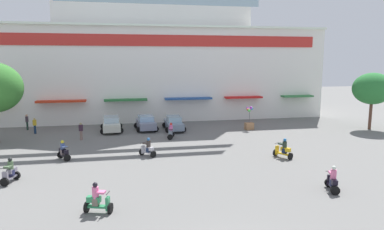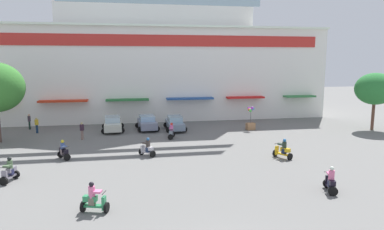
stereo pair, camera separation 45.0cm
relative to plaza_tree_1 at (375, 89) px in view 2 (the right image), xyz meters
The scene contains 17 objects.
ground_plane 23.89m from the plaza_tree_1, 158.80° to the right, with size 128.00×128.00×0.00m, color slate.
colonial_building 26.78m from the plaza_tree_1, 146.41° to the left, with size 42.41×16.62×22.65m.
plaza_tree_1 is the anchor object (origin of this frame).
parked_car_0 27.81m from the plaza_tree_1, behind, with size 2.45×4.42×1.56m.
parked_car_1 24.32m from the plaza_tree_1, 169.88° to the left, with size 2.52×3.99×1.53m.
parked_car_2 21.39m from the plaza_tree_1, behind, with size 2.22×4.37×1.50m.
scooter_rider_0 31.73m from the plaza_tree_1, 150.06° to the right, with size 1.43×0.88×1.55m.
scooter_rider_1 31.22m from the plaza_tree_1, 169.26° to the right, with size 1.13×1.38×1.47m.
scooter_rider_2 21.42m from the plaza_tree_1, 133.12° to the right, with size 0.91×1.46×1.53m.
scooter_rider_4 21.93m from the plaza_tree_1, behind, with size 0.86×1.45×1.50m.
scooter_rider_7 16.89m from the plaza_tree_1, 148.89° to the right, with size 1.18×1.55×1.54m.
scooter_rider_8 34.61m from the plaza_tree_1, 162.51° to the right, with size 0.85×1.46×1.55m.
scooter_rider_9 25.25m from the plaza_tree_1, 165.87° to the right, with size 1.30×1.35×1.50m.
pedestrian_0 36.85m from the plaza_tree_1, 169.50° to the left, with size 0.36×0.36×1.68m.
pedestrian_1 30.11m from the plaza_tree_1, behind, with size 0.44×0.44×1.66m.
pedestrian_2 35.30m from the plaza_tree_1, behind, with size 0.39×0.39×1.60m.
balloon_vendor_cart 13.46m from the plaza_tree_1, 169.77° to the left, with size 0.97×0.74×2.53m.
Camera 2 is at (-3.56, -10.95, 7.40)m, focal length 32.52 mm.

